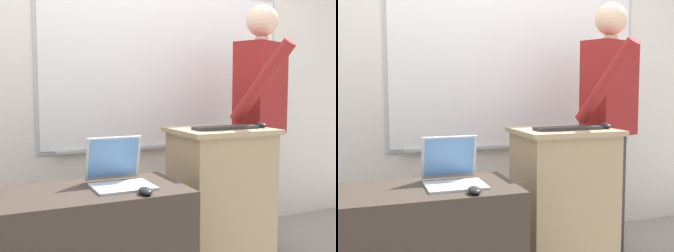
% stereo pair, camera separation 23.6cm
% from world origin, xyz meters
% --- Properties ---
extents(back_wall, '(6.40, 0.17, 2.75)m').
position_xyz_m(back_wall, '(0.01, 1.36, 1.37)').
color(back_wall, silver).
rests_on(back_wall, ground_plane).
extents(lectern_podium, '(0.61, 0.50, 0.93)m').
position_xyz_m(lectern_podium, '(0.33, 0.54, 0.47)').
color(lectern_podium, tan).
rests_on(lectern_podium, ground_plane).
extents(person_presenter, '(0.57, 0.67, 1.76)m').
position_xyz_m(person_presenter, '(0.77, 0.72, 1.02)').
color(person_presenter, '#333338').
rests_on(person_presenter, ground_plane).
extents(laptop, '(0.30, 0.31, 0.24)m').
position_xyz_m(laptop, '(-0.42, 0.33, 0.77)').
color(laptop, '#B7BABF').
rests_on(laptop, side_desk).
extents(wireless_keyboard, '(0.42, 0.12, 0.02)m').
position_xyz_m(wireless_keyboard, '(0.33, 0.48, 0.94)').
color(wireless_keyboard, '#2D2D30').
rests_on(wireless_keyboard, lectern_podium).
extents(computer_mouse_by_laptop, '(0.06, 0.10, 0.03)m').
position_xyz_m(computer_mouse_by_laptop, '(-0.37, 0.07, 0.71)').
color(computer_mouse_by_laptop, black).
rests_on(computer_mouse_by_laptop, side_desk).
extents(computer_mouse_by_keyboard, '(0.06, 0.10, 0.03)m').
position_xyz_m(computer_mouse_by_keyboard, '(0.58, 0.47, 0.95)').
color(computer_mouse_by_keyboard, black).
rests_on(computer_mouse_by_keyboard, lectern_podium).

